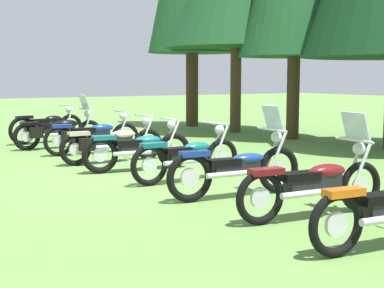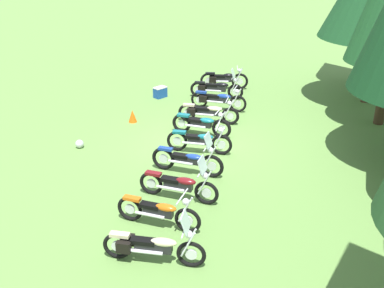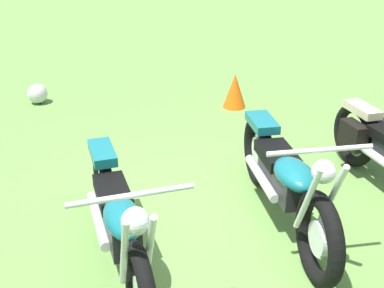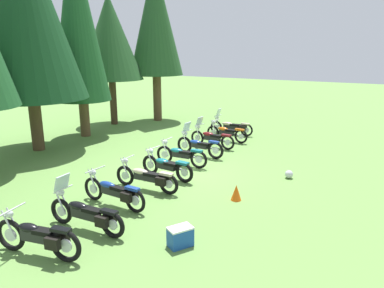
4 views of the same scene
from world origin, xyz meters
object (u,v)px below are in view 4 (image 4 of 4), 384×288
object	(u,v)px
pine_tree_3	(23,5)
traffic_cone	(236,193)
motorcycle_5	(181,155)
motorcycle_9	(232,126)
motorcycle_3	(147,177)
pine_tree_5	(110,38)
motorcycle_7	(211,137)
pine_tree_4	(77,17)
motorcycle_6	(199,145)
motorcycle_2	(114,192)
picnic_cooler	(180,237)
motorcycle_8	(226,132)
motorcycle_1	(87,214)
dropped_helmet	(289,174)
motorcycle_4	(167,166)
motorcycle_0	(38,237)
pine_tree_6	(155,20)

from	to	relation	value
pine_tree_3	traffic_cone	xyz separation A→B (m)	(-0.97, -9.80, -5.84)
motorcycle_5	motorcycle_9	xyz separation A→B (m)	(5.68, 0.25, 0.01)
motorcycle_3	pine_tree_5	distance (m)	11.76
motorcycle_7	pine_tree_4	size ratio (longest dim) A/B	0.23
motorcycle_6	motorcycle_7	size ratio (longest dim) A/B	1.00
motorcycle_2	picnic_cooler	size ratio (longest dim) A/B	3.54
motorcycle_6	motorcycle_8	bearing A→B (deg)	-84.95
motorcycle_2	picnic_cooler	xyz separation A→B (m)	(-0.96, -2.73, -0.21)
motorcycle_9	motorcycle_3	bearing A→B (deg)	90.15
motorcycle_1	dropped_helmet	bearing A→B (deg)	-121.24
motorcycle_1	pine_tree_4	xyz separation A→B (m)	(7.44, 7.33, 5.33)
motorcycle_5	motorcycle_7	bearing A→B (deg)	-89.51
motorcycle_4	motorcycle_9	xyz separation A→B (m)	(7.11, 0.51, 0.01)
motorcycle_2	motorcycle_8	distance (m)	8.46
pine_tree_5	motorcycle_6	bearing A→B (deg)	-114.70
motorcycle_4	motorcycle_5	world-z (taller)	motorcycle_4
motorcycle_2	motorcycle_4	world-z (taller)	motorcycle_2
motorcycle_2	pine_tree_5	size ratio (longest dim) A/B	0.32
motorcycle_3	motorcycle_4	size ratio (longest dim) A/B	1.07
motorcycle_4	motorcycle_6	xyz separation A→B (m)	(2.92, 0.25, 0.02)
motorcycle_9	motorcycle_0	bearing A→B (deg)	89.52
motorcycle_7	pine_tree_6	bearing A→B (deg)	-30.85
pine_tree_3	dropped_helmet	size ratio (longest dim) A/B	34.91
motorcycle_8	pine_tree_4	world-z (taller)	pine_tree_4
motorcycle_1	pine_tree_6	distance (m)	15.26
motorcycle_4	traffic_cone	xyz separation A→B (m)	(-0.61, -2.84, -0.20)
motorcycle_6	pine_tree_6	bearing A→B (deg)	-38.72
motorcycle_3	motorcycle_5	bearing A→B (deg)	-84.11
motorcycle_1	motorcycle_5	world-z (taller)	motorcycle_1
pine_tree_3	pine_tree_5	size ratio (longest dim) A/B	1.35
motorcycle_2	motorcycle_5	world-z (taller)	motorcycle_2
pine_tree_3	pine_tree_4	size ratio (longest dim) A/B	1.01
pine_tree_6	motorcycle_9	bearing A→B (deg)	-104.59
motorcycle_0	pine_tree_5	distance (m)	14.93
pine_tree_6	traffic_cone	world-z (taller)	pine_tree_6
pine_tree_5	pine_tree_6	xyz separation A→B (m)	(2.22, -1.61, 1.04)
pine_tree_6	picnic_cooler	distance (m)	16.11
pine_tree_3	traffic_cone	distance (m)	11.45
motorcycle_9	pine_tree_5	distance (m)	8.53
motorcycle_6	pine_tree_3	world-z (taller)	pine_tree_3
motorcycle_3	traffic_cone	size ratio (longest dim) A/B	4.90
motorcycle_6	motorcycle_0	bearing A→B (deg)	98.39
motorcycle_2	motorcycle_7	size ratio (longest dim) A/B	1.02
motorcycle_2	traffic_cone	bearing A→B (deg)	-140.77
motorcycle_5	dropped_helmet	distance (m)	4.06
pine_tree_4	picnic_cooler	distance (m)	13.19
motorcycle_7	motorcycle_8	xyz separation A→B (m)	(1.36, -0.15, -0.03)
pine_tree_3	motorcycle_2	bearing A→B (deg)	-113.70
motorcycle_4	picnic_cooler	distance (m)	4.53
traffic_cone	pine_tree_4	bearing A→B (deg)	68.32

